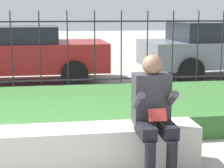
# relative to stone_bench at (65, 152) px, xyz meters

# --- Properties ---
(stone_bench) EXTENTS (2.96, 0.46, 0.48)m
(stone_bench) POSITION_rel_stone_bench_xyz_m (0.00, 0.00, 0.00)
(stone_bench) COLOR beige
(stone_bench) RESTS_ON ground_plane
(person_seated_reader) EXTENTS (0.42, 0.73, 1.28)m
(person_seated_reader) POSITION_rel_stone_bench_xyz_m (0.92, -0.26, 0.49)
(person_seated_reader) COLOR black
(person_seated_reader) RESTS_ON ground_plane
(grass_berm) EXTENTS (10.19, 2.53, 0.33)m
(grass_berm) POSITION_rel_stone_bench_xyz_m (-0.36, 1.96, -0.05)
(grass_berm) COLOR #33662D
(grass_berm) RESTS_ON ground_plane
(iron_fence) EXTENTS (8.19, 0.03, 1.73)m
(iron_fence) POSITION_rel_stone_bench_xyz_m (-0.36, 3.63, 0.69)
(iron_fence) COLOR #232326
(iron_fence) RESTS_ON ground_plane
(car_parked_center) EXTENTS (4.44, 2.00, 1.37)m
(car_parked_center) POSITION_rel_stone_bench_xyz_m (-1.06, 5.39, 0.53)
(car_parked_center) COLOR maroon
(car_parked_center) RESTS_ON ground_plane
(car_parked_right) EXTENTS (4.48, 2.20, 1.45)m
(car_parked_right) POSITION_rel_stone_bench_xyz_m (4.36, 5.46, 0.56)
(car_parked_right) COLOR slate
(car_parked_right) RESTS_ON ground_plane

